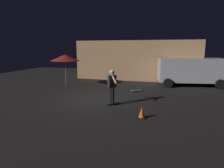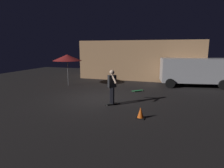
{
  "view_description": "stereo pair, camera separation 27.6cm",
  "coord_description": "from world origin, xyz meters",
  "px_view_note": "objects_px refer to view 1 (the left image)",
  "views": [
    {
      "loc": [
        3.67,
        -9.72,
        2.8
      ],
      "look_at": [
        1.06,
        -0.89,
        1.05
      ],
      "focal_mm": 30.85,
      "sensor_mm": 36.0,
      "label": 1
    },
    {
      "loc": [
        3.93,
        -9.64,
        2.8
      ],
      "look_at": [
        1.06,
        -0.89,
        1.05
      ],
      "focal_mm": 30.85,
      "sensor_mm": 36.0,
      "label": 2
    }
  ],
  "objects_px": {
    "parked_van": "(191,70)",
    "traffic_cone": "(142,113)",
    "skateboard_ridden": "(112,104)",
    "skateboard_spare": "(136,91)",
    "patio_umbrella": "(65,58)",
    "skater": "(112,84)"
  },
  "relations": [
    {
      "from": "skateboard_ridden",
      "to": "skater",
      "type": "bearing_deg",
      "value": 0.0
    },
    {
      "from": "skateboard_spare",
      "to": "skater",
      "type": "distance_m",
      "value": 3.49
    },
    {
      "from": "skateboard_ridden",
      "to": "patio_umbrella",
      "type": "bearing_deg",
      "value": 141.78
    },
    {
      "from": "parked_van",
      "to": "traffic_cone",
      "type": "bearing_deg",
      "value": -107.92
    },
    {
      "from": "skater",
      "to": "traffic_cone",
      "type": "relative_size",
      "value": 3.63
    },
    {
      "from": "skateboard_spare",
      "to": "skateboard_ridden",
      "type": "bearing_deg",
      "value": -101.48
    },
    {
      "from": "patio_umbrella",
      "to": "skateboard_ridden",
      "type": "xyz_separation_m",
      "value": [
        4.63,
        -3.65,
        -2.02
      ]
    },
    {
      "from": "skateboard_ridden",
      "to": "parked_van",
      "type": "bearing_deg",
      "value": 56.72
    },
    {
      "from": "patio_umbrella",
      "to": "skater",
      "type": "bearing_deg",
      "value": -38.22
    },
    {
      "from": "skateboard_spare",
      "to": "traffic_cone",
      "type": "relative_size",
      "value": 1.53
    },
    {
      "from": "traffic_cone",
      "to": "parked_van",
      "type": "bearing_deg",
      "value": 72.08
    },
    {
      "from": "skateboard_ridden",
      "to": "traffic_cone",
      "type": "xyz_separation_m",
      "value": [
        1.67,
        -1.41,
        0.16
      ]
    },
    {
      "from": "skateboard_ridden",
      "to": "traffic_cone",
      "type": "bearing_deg",
      "value": -40.19
    },
    {
      "from": "skateboard_spare",
      "to": "traffic_cone",
      "type": "distance_m",
      "value": 4.8
    },
    {
      "from": "skateboard_ridden",
      "to": "traffic_cone",
      "type": "distance_m",
      "value": 2.19
    },
    {
      "from": "skateboard_ridden",
      "to": "skateboard_spare",
      "type": "height_order",
      "value": "same"
    },
    {
      "from": "skateboard_spare",
      "to": "traffic_cone",
      "type": "height_order",
      "value": "traffic_cone"
    },
    {
      "from": "skateboard_spare",
      "to": "skater",
      "type": "relative_size",
      "value": 0.42
    },
    {
      "from": "skateboard_ridden",
      "to": "traffic_cone",
      "type": "relative_size",
      "value": 1.55
    },
    {
      "from": "patio_umbrella",
      "to": "skateboard_spare",
      "type": "xyz_separation_m",
      "value": [
        5.3,
        -0.36,
        -2.02
      ]
    },
    {
      "from": "parked_van",
      "to": "traffic_cone",
      "type": "distance_m",
      "value": 8.22
    },
    {
      "from": "skateboard_ridden",
      "to": "skateboard_spare",
      "type": "xyz_separation_m",
      "value": [
        0.67,
        3.29,
        0.0
      ]
    }
  ]
}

